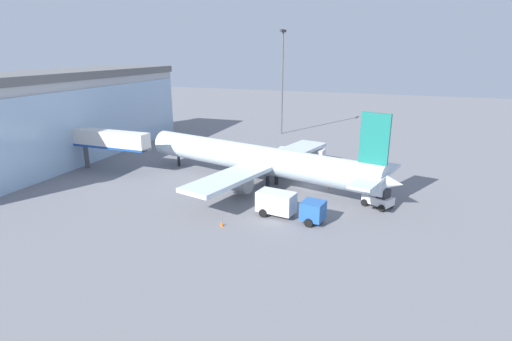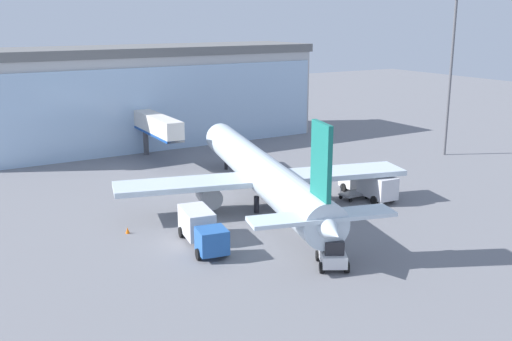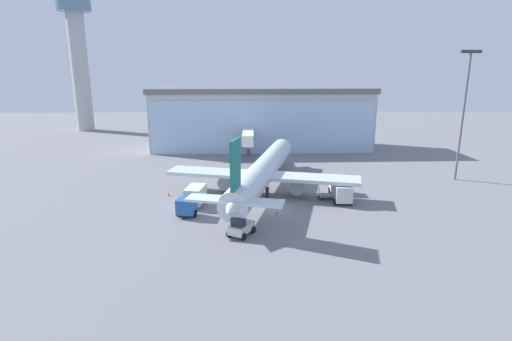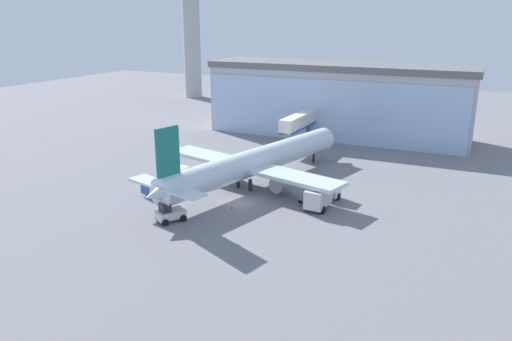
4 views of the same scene
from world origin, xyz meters
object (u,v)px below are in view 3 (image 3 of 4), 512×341
(catering_truck, at_px, (193,198))
(baggage_cart, at_px, (328,195))
(airplane, at_px, (263,172))
(safety_cone_nose, at_px, (277,212))
(apron_light_mast, at_px, (464,106))
(fuel_truck, at_px, (341,189))
(jet_bridge, at_px, (248,138))
(pushback_tug, at_px, (241,227))
(safety_cone_wingtip, at_px, (168,194))
(control_tower, at_px, (78,49))

(catering_truck, xyz_separation_m, baggage_cart, (18.88, 3.87, -0.97))
(airplane, distance_m, safety_cone_nose, 9.73)
(apron_light_mast, xyz_separation_m, fuel_truck, (-21.71, -10.02, -10.81))
(jet_bridge, bearing_deg, catering_truck, 166.54)
(airplane, height_order, pushback_tug, airplane)
(catering_truck, relative_size, baggage_cart, 2.57)
(catering_truck, bearing_deg, apron_light_mast, 116.34)
(baggage_cart, xyz_separation_m, safety_cone_nose, (-7.84, -6.28, -0.23))
(jet_bridge, distance_m, safety_cone_nose, 31.91)
(jet_bridge, height_order, safety_cone_wingtip, jet_bridge)
(jet_bridge, distance_m, airplane, 22.43)
(jet_bridge, bearing_deg, apron_light_mast, -112.98)
(control_tower, xyz_separation_m, pushback_tug, (47.94, -79.19, -22.53))
(safety_cone_wingtip, bearing_deg, baggage_cart, -4.41)
(airplane, xyz_separation_m, baggage_cart, (9.31, -2.83, -2.83))
(airplane, relative_size, safety_cone_nose, 68.26)
(fuel_truck, bearing_deg, pushback_tug, 134.58)
(control_tower, distance_m, baggage_cart, 92.63)
(catering_truck, bearing_deg, pushback_tug, 44.88)
(jet_bridge, xyz_separation_m, safety_cone_nose, (3.61, -31.41, -4.34))
(control_tower, bearing_deg, safety_cone_nose, -54.20)
(baggage_cart, bearing_deg, catering_truck, 6.52)
(apron_light_mast, relative_size, baggage_cart, 7.16)
(pushback_tug, bearing_deg, airplane, 17.91)
(airplane, distance_m, safety_cone_wingtip, 14.30)
(safety_cone_nose, distance_m, safety_cone_wingtip, 17.39)
(fuel_truck, bearing_deg, baggage_cart, 81.93)
(safety_cone_wingtip, bearing_deg, fuel_truck, -4.87)
(fuel_truck, bearing_deg, catering_truck, 102.88)
(catering_truck, bearing_deg, control_tower, -140.96)
(baggage_cart, distance_m, safety_cone_nose, 10.05)
(catering_truck, xyz_separation_m, safety_cone_nose, (11.04, -2.41, -1.19))
(control_tower, bearing_deg, pushback_tug, -58.81)
(pushback_tug, height_order, safety_cone_wingtip, pushback_tug)
(fuel_truck, distance_m, baggage_cart, 1.96)
(jet_bridge, distance_m, apron_light_mast, 38.86)
(apron_light_mast, xyz_separation_m, catering_truck, (-42.26, -13.57, -10.81))
(safety_cone_wingtip, bearing_deg, jet_bridge, 63.19)
(control_tower, bearing_deg, jet_bridge, -40.23)
(airplane, relative_size, catering_truck, 4.98)
(control_tower, relative_size, safety_cone_nose, 69.58)
(jet_bridge, xyz_separation_m, pushback_tug, (-0.91, -37.86, -3.64))
(baggage_cart, bearing_deg, pushback_tug, 40.79)
(airplane, xyz_separation_m, safety_cone_nose, (1.47, -9.12, -3.05))
(control_tower, relative_size, catering_truck, 5.07)
(jet_bridge, bearing_deg, airplane, -173.61)
(jet_bridge, height_order, apron_light_mast, apron_light_mast)
(airplane, bearing_deg, safety_cone_wingtip, 108.10)
(jet_bridge, relative_size, safety_cone_nose, 23.02)
(apron_light_mast, distance_m, airplane, 34.58)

